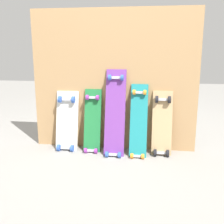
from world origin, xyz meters
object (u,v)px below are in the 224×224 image
at_px(skateboard_white, 67,124).
at_px(skateboard_purple, 115,116).
at_px(skateboard_teal, 139,124).
at_px(skateboard_natural, 162,126).
at_px(skateboard_green, 92,124).

height_order(skateboard_white, skateboard_purple, skateboard_purple).
distance_m(skateboard_white, skateboard_purple, 0.54).
height_order(skateboard_white, skateboard_teal, skateboard_teal).
relative_size(skateboard_purple, skateboard_teal, 1.18).
relative_size(skateboard_white, skateboard_teal, 0.87).
distance_m(skateboard_purple, skateboard_natural, 0.49).
xyz_separation_m(skateboard_green, skateboard_purple, (0.24, -0.04, 0.10)).
xyz_separation_m(skateboard_teal, skateboard_natural, (0.24, 0.05, -0.02)).
bearing_deg(skateboard_teal, skateboard_green, 175.05).
height_order(skateboard_teal, skateboard_natural, skateboard_teal).
relative_size(skateboard_green, skateboard_teal, 0.92).
relative_size(skateboard_white, skateboard_natural, 0.97).
distance_m(skateboard_teal, skateboard_natural, 0.24).
xyz_separation_m(skateboard_green, skateboard_teal, (0.48, -0.04, 0.03)).
bearing_deg(skateboard_natural, skateboard_green, -179.72).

